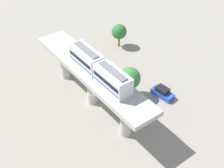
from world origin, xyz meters
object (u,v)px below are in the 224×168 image
parked_car_blue (162,93)px  tree_near_viaduct (129,78)px  parked_car_orange (104,74)px  train (99,68)px  tree_mid_lot (119,32)px

parked_car_blue → tree_near_viaduct: tree_near_viaduct is taller
parked_car_blue → parked_car_orange: size_ratio=1.00×
tree_near_viaduct → parked_car_orange: bearing=92.7°
train → tree_near_viaduct: size_ratio=2.30×
parked_car_blue → parked_car_orange: (-5.05, 10.78, 0.00)m
train → parked_car_orange: (5.75, 6.83, -7.84)m
train → parked_car_orange: bearing=49.9°
parked_car_blue → tree_mid_lot: (4.10, 17.92, 2.81)m
tree_near_viaduct → parked_car_blue: bearing=-38.2°
tree_near_viaduct → tree_mid_lot: bearing=58.2°
parked_car_blue → parked_car_orange: 11.91m
parked_car_blue → tree_near_viaduct: size_ratio=0.74×
parked_car_blue → tree_mid_lot: 18.60m
parked_car_orange → tree_near_viaduct: tree_near_viaduct is taller
train → tree_near_viaduct: train is taller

